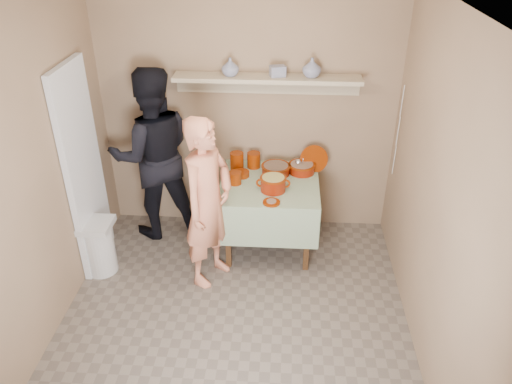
# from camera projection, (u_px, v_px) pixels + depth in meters

# --- Properties ---
(ground) EXTENTS (3.50, 3.50, 0.00)m
(ground) POSITION_uv_depth(u_px,v_px,m) (233.00, 333.00, 4.21)
(ground) COLOR #685C52
(ground) RESTS_ON ground
(tile_panel) EXTENTS (0.06, 0.70, 2.00)m
(tile_panel) POSITION_uv_depth(u_px,v_px,m) (84.00, 171.00, 4.61)
(tile_panel) COLOR silver
(tile_panel) RESTS_ON ground
(plate_stack_a) EXTENTS (0.14, 0.14, 0.19)m
(plate_stack_a) POSITION_uv_depth(u_px,v_px,m) (237.00, 161.00, 5.11)
(plate_stack_a) COLOR #661B01
(plate_stack_a) RESTS_ON serving_table
(plate_stack_b) EXTENTS (0.14, 0.14, 0.16)m
(plate_stack_b) POSITION_uv_depth(u_px,v_px,m) (254.00, 160.00, 5.16)
(plate_stack_b) COLOR #661B01
(plate_stack_b) RESTS_ON serving_table
(bowl_stack) EXTENTS (0.13, 0.13, 0.13)m
(bowl_stack) POSITION_uv_depth(u_px,v_px,m) (235.00, 178.00, 4.86)
(bowl_stack) COLOR #661B01
(bowl_stack) RESTS_ON serving_table
(empty_bowl) EXTENTS (0.17, 0.17, 0.05)m
(empty_bowl) POSITION_uv_depth(u_px,v_px,m) (241.00, 174.00, 5.02)
(empty_bowl) COLOR #661B01
(empty_bowl) RESTS_ON serving_table
(propped_lid) EXTENTS (0.29, 0.14, 0.27)m
(propped_lid) POSITION_uv_depth(u_px,v_px,m) (314.00, 159.00, 5.09)
(propped_lid) COLOR #661B01
(propped_lid) RESTS_ON serving_table
(vase_right) EXTENTS (0.22, 0.22, 0.18)m
(vase_right) POSITION_uv_depth(u_px,v_px,m) (312.00, 68.00, 4.67)
(vase_right) COLOR navy
(vase_right) RESTS_ON wall_shelf
(vase_left) EXTENTS (0.20, 0.20, 0.17)m
(vase_left) POSITION_uv_depth(u_px,v_px,m) (230.00, 67.00, 4.70)
(vase_left) COLOR navy
(vase_left) RESTS_ON wall_shelf
(ceramic_box) EXTENTS (0.16, 0.14, 0.10)m
(ceramic_box) POSITION_uv_depth(u_px,v_px,m) (278.00, 71.00, 4.71)
(ceramic_box) COLOR navy
(ceramic_box) RESTS_ON wall_shelf
(person_cook) EXTENTS (0.62, 0.71, 1.64)m
(person_cook) POSITION_uv_depth(u_px,v_px,m) (208.00, 203.00, 4.46)
(person_cook) COLOR #E18261
(person_cook) RESTS_ON ground
(person_helper) EXTENTS (1.08, 0.96, 1.83)m
(person_helper) POSITION_uv_depth(u_px,v_px,m) (153.00, 155.00, 5.10)
(person_helper) COLOR black
(person_helper) RESTS_ON ground
(room_shell) EXTENTS (3.04, 3.54, 2.62)m
(room_shell) POSITION_uv_depth(u_px,v_px,m) (227.00, 163.00, 3.40)
(room_shell) COLOR #927459
(room_shell) RESTS_ON ground
(serving_table) EXTENTS (0.97, 0.97, 0.76)m
(serving_table) POSITION_uv_depth(u_px,v_px,m) (269.00, 192.00, 4.98)
(serving_table) COLOR #4C2D16
(serving_table) RESTS_ON ground
(cazuela_meat_a) EXTENTS (0.30, 0.30, 0.10)m
(cazuela_meat_a) POSITION_uv_depth(u_px,v_px,m) (276.00, 169.00, 5.04)
(cazuela_meat_a) COLOR #640F03
(cazuela_meat_a) RESTS_ON serving_table
(cazuela_meat_b) EXTENTS (0.28, 0.28, 0.10)m
(cazuela_meat_b) POSITION_uv_depth(u_px,v_px,m) (302.00, 167.00, 5.07)
(cazuela_meat_b) COLOR #640F03
(cazuela_meat_b) RESTS_ON serving_table
(ladle) EXTENTS (0.08, 0.26, 0.19)m
(ladle) POSITION_uv_depth(u_px,v_px,m) (299.00, 162.00, 5.05)
(ladle) COLOR silver
(ladle) RESTS_ON cazuela_meat_b
(cazuela_rice) EXTENTS (0.33, 0.25, 0.14)m
(cazuela_rice) POSITION_uv_depth(u_px,v_px,m) (273.00, 183.00, 4.74)
(cazuela_rice) COLOR #640F03
(cazuela_rice) RESTS_ON serving_table
(front_plate) EXTENTS (0.16, 0.16, 0.03)m
(front_plate) POSITION_uv_depth(u_px,v_px,m) (271.00, 202.00, 4.57)
(front_plate) COLOR #661B01
(front_plate) RESTS_ON serving_table
(wall_shelf) EXTENTS (1.80, 0.25, 0.21)m
(wall_shelf) POSITION_uv_depth(u_px,v_px,m) (267.00, 80.00, 4.79)
(wall_shelf) COLOR tan
(wall_shelf) RESTS_ON room_shell
(trash_bin) EXTENTS (0.32, 0.32, 0.56)m
(trash_bin) POSITION_uv_depth(u_px,v_px,m) (99.00, 246.00, 4.80)
(trash_bin) COLOR silver
(trash_bin) RESTS_ON ground
(electrical_cord) EXTENTS (0.01, 0.05, 0.90)m
(electrical_cord) POSITION_uv_depth(u_px,v_px,m) (398.00, 131.00, 4.78)
(electrical_cord) COLOR silver
(electrical_cord) RESTS_ON wall_shelf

